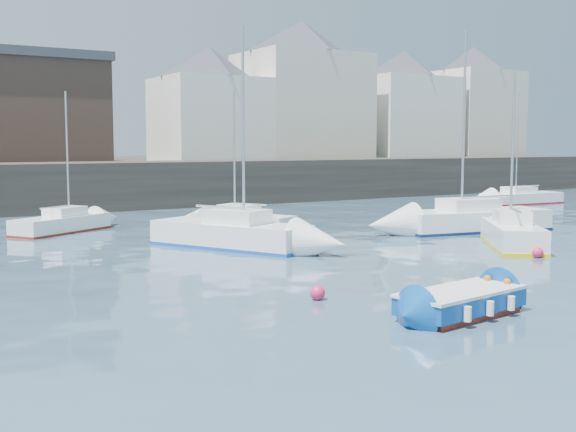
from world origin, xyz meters
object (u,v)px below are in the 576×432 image
sailboat_b (231,234)px  sailboat_h (62,223)px  sailboat_f (243,222)px  buoy_near (318,300)px  buoy_mid (538,258)px  blue_dinghy (461,301)px  sailboat_g (522,198)px  buoy_far (221,234)px  sailboat_c (512,234)px  sailboat_d (473,219)px

sailboat_b → sailboat_h: sailboat_b is taller
sailboat_f → sailboat_h: bearing=149.9°
buoy_near → buoy_mid: bearing=8.9°
buoy_near → buoy_mid: 11.08m
blue_dinghy → sailboat_f: sailboat_f is taller
sailboat_g → sailboat_h: 31.57m
buoy_near → buoy_far: same height
sailboat_c → sailboat_d: bearing=60.6°
sailboat_h → sailboat_f: bearing=-30.1°
sailboat_c → sailboat_f: 12.38m
sailboat_b → buoy_far: size_ratio=21.11×
sailboat_b → buoy_near: sailboat_b is taller
sailboat_c → sailboat_h: bearing=134.3°
sailboat_c → buoy_far: (-8.08, 10.15, -0.54)m
sailboat_g → buoy_near: sailboat_g is taller
sailboat_h → buoy_far: 7.62m
sailboat_b → buoy_near: size_ratio=21.16×
sailboat_g → sailboat_h: (-31.56, 0.37, -0.00)m
buoy_mid → buoy_far: buoy_mid is taller
blue_dinghy → sailboat_c: size_ratio=0.51×
sailboat_b → sailboat_h: size_ratio=1.31×
sailboat_b → buoy_far: sailboat_b is taller
buoy_near → buoy_far: bearing=73.5°
sailboat_d → sailboat_b: bearing=174.4°
sailboat_g → sailboat_h: sailboat_g is taller
sailboat_c → buoy_mid: 2.80m
sailboat_f → buoy_mid: (5.49, -12.69, -0.47)m
buoy_near → buoy_far: (4.23, 14.24, 0.00)m
sailboat_b → blue_dinghy: bearing=-92.6°
sailboat_d → sailboat_g: (14.69, 9.59, -0.14)m
sailboat_c → buoy_near: (-12.31, -4.09, -0.54)m
sailboat_f → buoy_far: 1.32m
blue_dinghy → buoy_mid: bearing=29.4°
buoy_near → sailboat_g: bearing=31.7°
sailboat_b → sailboat_f: 5.33m
blue_dinghy → sailboat_h: (-3.86, 22.06, 0.07)m
sailboat_d → sailboat_c: bearing=-119.4°
sailboat_c → sailboat_b: bearing=149.1°
sailboat_g → buoy_mid: sailboat_g is taller
buoy_mid → sailboat_h: bearing=127.2°
sailboat_d → sailboat_h: size_ratio=1.42×
sailboat_f → buoy_near: 15.40m
sailboat_h → buoy_near: (1.95, -18.69, -0.43)m
sailboat_c → sailboat_d: sailboat_d is taller
sailboat_g → buoy_mid: 25.00m
sailboat_f → sailboat_g: sailboat_g is taller
blue_dinghy → sailboat_c: bearing=35.7°
sailboat_b → buoy_mid: size_ratio=20.96×
buoy_near → buoy_far: 14.86m
sailboat_f → sailboat_h: 8.56m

